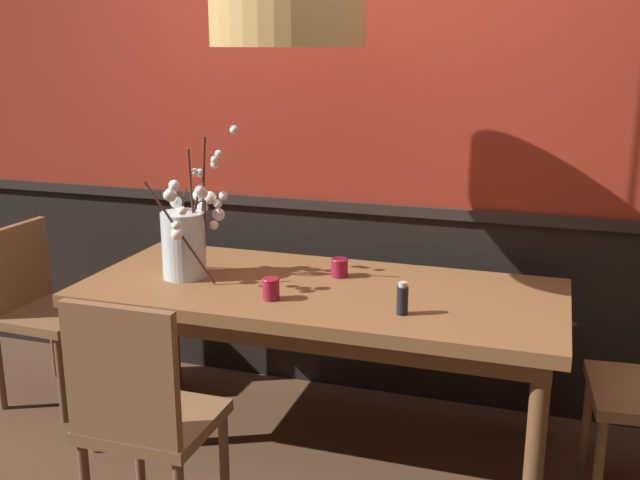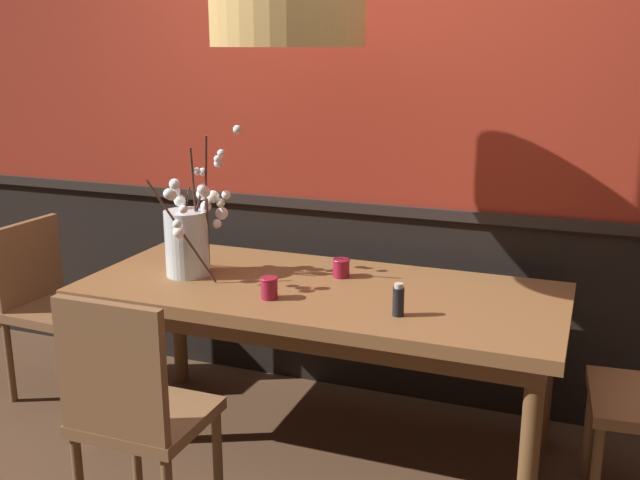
{
  "view_description": "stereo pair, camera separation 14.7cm",
  "coord_description": "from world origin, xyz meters",
  "px_view_note": "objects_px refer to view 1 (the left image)",
  "views": [
    {
      "loc": [
        0.9,
        -2.79,
        1.72
      ],
      "look_at": [
        0.0,
        0.0,
        0.93
      ],
      "focal_mm": 41.52,
      "sensor_mm": 36.0,
      "label": 1
    },
    {
      "loc": [
        1.04,
        -2.74,
        1.72
      ],
      "look_at": [
        0.0,
        0.0,
        0.93
      ],
      "focal_mm": 41.52,
      "sensor_mm": 36.0,
      "label": 2
    }
  ],
  "objects_px": {
    "dining_table": "(320,305)",
    "chair_far_side_left": "(309,267)",
    "chair_head_west_end": "(40,302)",
    "chair_near_side_left": "(142,413)",
    "candle_holder_nearer_center": "(271,289)",
    "vase_with_blossoms": "(186,241)",
    "chair_far_side_right": "(436,282)",
    "condiment_bottle": "(402,299)",
    "pendant_lamp": "(288,14)",
    "candle_holder_nearer_edge": "(340,267)"
  },
  "relations": [
    {
      "from": "vase_with_blossoms",
      "to": "condiment_bottle",
      "type": "relative_size",
      "value": 5.11
    },
    {
      "from": "chair_far_side_right",
      "to": "pendant_lamp",
      "type": "relative_size",
      "value": 0.75
    },
    {
      "from": "chair_far_side_left",
      "to": "chair_near_side_left",
      "type": "xyz_separation_m",
      "value": [
        -0.0,
        -1.71,
        -0.01
      ]
    },
    {
      "from": "chair_head_west_end",
      "to": "candle_holder_nearer_edge",
      "type": "relative_size",
      "value": 10.87
    },
    {
      "from": "vase_with_blossoms",
      "to": "condiment_bottle",
      "type": "distance_m",
      "value": 1.0
    },
    {
      "from": "chair_far_side_right",
      "to": "pendant_lamp",
      "type": "distance_m",
      "value": 1.65
    },
    {
      "from": "chair_near_side_left",
      "to": "chair_head_west_end",
      "type": "bearing_deg",
      "value": 141.3
    },
    {
      "from": "candle_holder_nearer_edge",
      "to": "condiment_bottle",
      "type": "relative_size",
      "value": 0.63
    },
    {
      "from": "chair_near_side_left",
      "to": "vase_with_blossoms",
      "type": "xyz_separation_m",
      "value": [
        -0.25,
        0.81,
        0.37
      ]
    },
    {
      "from": "dining_table",
      "to": "chair_far_side_left",
      "type": "bearing_deg",
      "value": 111.71
    },
    {
      "from": "candle_holder_nearer_edge",
      "to": "pendant_lamp",
      "type": "height_order",
      "value": "pendant_lamp"
    },
    {
      "from": "condiment_bottle",
      "to": "vase_with_blossoms",
      "type": "bearing_deg",
      "value": 170.45
    },
    {
      "from": "chair_far_side_right",
      "to": "condiment_bottle",
      "type": "xyz_separation_m",
      "value": [
        0.04,
        -1.07,
        0.27
      ]
    },
    {
      "from": "candle_holder_nearer_edge",
      "to": "chair_far_side_left",
      "type": "bearing_deg",
      "value": 118.5
    },
    {
      "from": "chair_near_side_left",
      "to": "candle_holder_nearer_edge",
      "type": "relative_size",
      "value": 11.77
    },
    {
      "from": "dining_table",
      "to": "chair_head_west_end",
      "type": "distance_m",
      "value": 1.45
    },
    {
      "from": "vase_with_blossoms",
      "to": "chair_far_side_left",
      "type": "bearing_deg",
      "value": 74.6
    },
    {
      "from": "chair_near_side_left",
      "to": "vase_with_blossoms",
      "type": "bearing_deg",
      "value": 106.99
    },
    {
      "from": "chair_far_side_left",
      "to": "chair_far_side_right",
      "type": "height_order",
      "value": "chair_far_side_left"
    },
    {
      "from": "vase_with_blossoms",
      "to": "condiment_bottle",
      "type": "bearing_deg",
      "value": -9.55
    },
    {
      "from": "vase_with_blossoms",
      "to": "candle_holder_nearer_center",
      "type": "xyz_separation_m",
      "value": [
        0.46,
        -0.16,
        -0.12
      ]
    },
    {
      "from": "chair_head_west_end",
      "to": "chair_near_side_left",
      "type": "xyz_separation_m",
      "value": [
        1.1,
        -0.88,
        0.03
      ]
    },
    {
      "from": "dining_table",
      "to": "chair_near_side_left",
      "type": "xyz_separation_m",
      "value": [
        -0.34,
        -0.86,
        -0.12
      ]
    },
    {
      "from": "chair_far_side_right",
      "to": "vase_with_blossoms",
      "type": "relative_size",
      "value": 1.47
    },
    {
      "from": "condiment_bottle",
      "to": "chair_near_side_left",
      "type": "bearing_deg",
      "value": -138.94
    },
    {
      "from": "condiment_bottle",
      "to": "chair_head_west_end",
      "type": "bearing_deg",
      "value": 172.6
    },
    {
      "from": "vase_with_blossoms",
      "to": "candle_holder_nearer_edge",
      "type": "distance_m",
      "value": 0.67
    },
    {
      "from": "vase_with_blossoms",
      "to": "candle_holder_nearer_edge",
      "type": "xyz_separation_m",
      "value": [
        0.63,
        0.21,
        -0.12
      ]
    },
    {
      "from": "chair_near_side_left",
      "to": "vase_with_blossoms",
      "type": "relative_size",
      "value": 1.46
    },
    {
      "from": "chair_near_side_left",
      "to": "candle_holder_nearer_edge",
      "type": "bearing_deg",
      "value": 69.34
    },
    {
      "from": "chair_near_side_left",
      "to": "pendant_lamp",
      "type": "relative_size",
      "value": 0.75
    },
    {
      "from": "chair_far_side_right",
      "to": "chair_near_side_left",
      "type": "relative_size",
      "value": 1.01
    },
    {
      "from": "chair_far_side_left",
      "to": "vase_with_blossoms",
      "type": "xyz_separation_m",
      "value": [
        -0.25,
        -0.91,
        0.36
      ]
    },
    {
      "from": "candle_holder_nearer_center",
      "to": "candle_holder_nearer_edge",
      "type": "distance_m",
      "value": 0.41
    },
    {
      "from": "dining_table",
      "to": "candle_holder_nearer_edge",
      "type": "bearing_deg",
      "value": 76.59
    },
    {
      "from": "chair_near_side_left",
      "to": "condiment_bottle",
      "type": "relative_size",
      "value": 7.45
    },
    {
      "from": "chair_far_side_right",
      "to": "pendant_lamp",
      "type": "xyz_separation_m",
      "value": [
        -0.47,
        -0.91,
        1.3
      ]
    },
    {
      "from": "chair_head_west_end",
      "to": "chair_near_side_left",
      "type": "bearing_deg",
      "value": -38.7
    },
    {
      "from": "pendant_lamp",
      "to": "chair_far_side_right",
      "type": "bearing_deg",
      "value": 62.75
    },
    {
      "from": "dining_table",
      "to": "vase_with_blossoms",
      "type": "height_order",
      "value": "vase_with_blossoms"
    },
    {
      "from": "chair_far_side_left",
      "to": "vase_with_blossoms",
      "type": "height_order",
      "value": "vase_with_blossoms"
    },
    {
      "from": "candle_holder_nearer_center",
      "to": "chair_far_side_left",
      "type": "bearing_deg",
      "value": 100.92
    },
    {
      "from": "chair_near_side_left",
      "to": "candle_holder_nearer_center",
      "type": "distance_m",
      "value": 0.72
    },
    {
      "from": "chair_head_west_end",
      "to": "condiment_bottle",
      "type": "relative_size",
      "value": 6.88
    },
    {
      "from": "chair_head_west_end",
      "to": "chair_far_side_left",
      "type": "distance_m",
      "value": 1.38
    },
    {
      "from": "chair_head_west_end",
      "to": "pendant_lamp",
      "type": "height_order",
      "value": "pendant_lamp"
    },
    {
      "from": "dining_table",
      "to": "chair_far_side_left",
      "type": "relative_size",
      "value": 2.08
    },
    {
      "from": "vase_with_blossoms",
      "to": "candle_holder_nearer_center",
      "type": "distance_m",
      "value": 0.5
    },
    {
      "from": "dining_table",
      "to": "pendant_lamp",
      "type": "height_order",
      "value": "pendant_lamp"
    },
    {
      "from": "chair_far_side_right",
      "to": "condiment_bottle",
      "type": "height_order",
      "value": "chair_far_side_right"
    }
  ]
}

